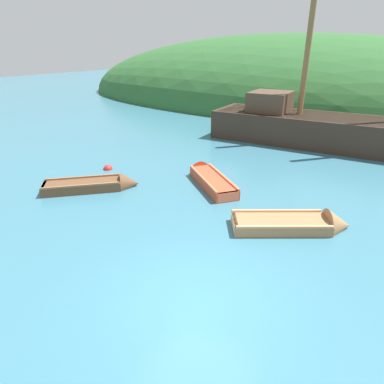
{
  "coord_description": "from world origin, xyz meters",
  "views": [
    {
      "loc": [
        3.11,
        -4.89,
        5.15
      ],
      "look_at": [
        -3.21,
        4.62,
        0.14
      ],
      "focal_mm": 31.26,
      "sensor_mm": 36.0,
      "label": 1
    }
  ],
  "objects_px": {
    "rowboat_outer_right": "(208,179)",
    "rowboat_far": "(97,186)",
    "sailing_ship": "(331,135)",
    "rowboat_outer_left": "(299,225)",
    "buoy_red": "(108,169)"
  },
  "relations": [
    {
      "from": "rowboat_far",
      "to": "rowboat_outer_left",
      "type": "distance_m",
      "value": 7.67
    },
    {
      "from": "sailing_ship",
      "to": "buoy_red",
      "type": "bearing_deg",
      "value": -131.68
    },
    {
      "from": "rowboat_outer_right",
      "to": "rowboat_outer_left",
      "type": "distance_m",
      "value": 4.62
    },
    {
      "from": "rowboat_far",
      "to": "buoy_red",
      "type": "bearing_deg",
      "value": 80.38
    },
    {
      "from": "rowboat_outer_right",
      "to": "buoy_red",
      "type": "relative_size",
      "value": 8.44
    },
    {
      "from": "sailing_ship",
      "to": "rowboat_outer_left",
      "type": "height_order",
      "value": "sailing_ship"
    },
    {
      "from": "sailing_ship",
      "to": "rowboat_far",
      "type": "xyz_separation_m",
      "value": [
        -6.12,
        -11.45,
        -0.48
      ]
    },
    {
      "from": "buoy_red",
      "to": "sailing_ship",
      "type": "bearing_deg",
      "value": 52.15
    },
    {
      "from": "rowboat_outer_left",
      "to": "rowboat_far",
      "type": "bearing_deg",
      "value": 156.13
    },
    {
      "from": "rowboat_outer_left",
      "to": "buoy_red",
      "type": "relative_size",
      "value": 8.54
    },
    {
      "from": "rowboat_far",
      "to": "rowboat_outer_left",
      "type": "height_order",
      "value": "rowboat_outer_left"
    },
    {
      "from": "rowboat_far",
      "to": "rowboat_outer_left",
      "type": "relative_size",
      "value": 0.91
    },
    {
      "from": "rowboat_outer_right",
      "to": "rowboat_far",
      "type": "bearing_deg",
      "value": 81.29
    },
    {
      "from": "sailing_ship",
      "to": "buoy_red",
      "type": "xyz_separation_m",
      "value": [
        -7.46,
        -9.6,
        -0.59
      ]
    },
    {
      "from": "rowboat_far",
      "to": "buoy_red",
      "type": "relative_size",
      "value": 7.76
    }
  ]
}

